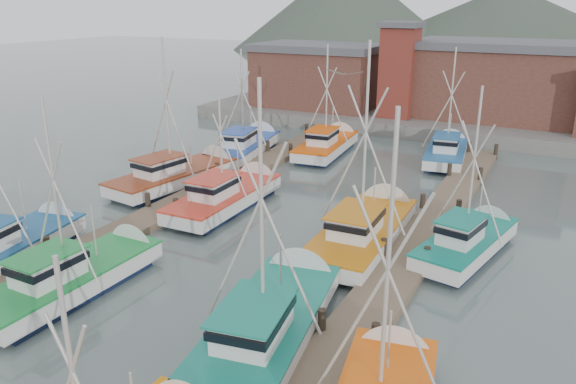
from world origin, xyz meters
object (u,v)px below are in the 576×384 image
at_px(boat_4, 81,274).
at_px(lookout_tower, 399,69).
at_px(boat_8, 230,195).
at_px(boat_12, 328,144).

bearing_deg(boat_4, lookout_tower, 86.87).
xyz_separation_m(lookout_tower, boat_4, (-2.53, -36.26, -4.87)).
bearing_deg(lookout_tower, boat_8, -95.61).
bearing_deg(boat_4, boat_8, 90.44).
xyz_separation_m(lookout_tower, boat_12, (-2.16, -10.97, -4.87)).
height_order(lookout_tower, boat_12, lookout_tower).
xyz_separation_m(lookout_tower, boat_8, (-2.45, -24.92, -4.87)).
bearing_deg(boat_8, boat_12, 88.09).
distance_m(boat_4, boat_12, 25.29).
relative_size(boat_4, boat_8, 0.96).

